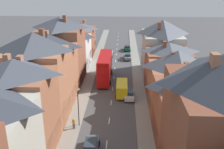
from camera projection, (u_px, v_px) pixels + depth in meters
pavement_left at (91, 74)px, 58.16m from camera, size 2.20×104.00×0.14m
pavement_right at (137, 74)px, 57.73m from camera, size 2.20×104.00×0.14m
centre_line_dashes at (114, 78)px, 56.10m from camera, size 0.14×97.80×0.01m
terrace_row_left at (46, 74)px, 41.22m from camera, size 8.00×70.37×13.61m
terrace_row_right at (185, 93)px, 34.60m from camera, size 8.00×55.99×14.67m
double_decker_bus_lead at (105, 67)px, 53.87m from camera, size 2.74×10.80×5.30m
car_near_blue at (91, 147)px, 31.82m from camera, size 1.90×4.39×1.64m
car_near_silver at (128, 56)px, 68.56m from camera, size 1.90×4.56×1.61m
car_parked_left_a at (127, 48)px, 76.78m from camera, size 1.90×4.39×1.61m
car_parked_right_a at (129, 94)px, 46.19m from camera, size 1.90×4.19×1.59m
car_mid_black at (109, 53)px, 71.23m from camera, size 1.90×4.45×1.64m
delivery_van at (122, 88)px, 47.31m from camera, size 2.20×5.20×2.41m
pedestrian_mid_left at (74, 123)px, 36.64m from camera, size 0.36×0.22×1.61m
street_lamp at (78, 105)px, 36.84m from camera, size 0.20×1.12×5.50m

